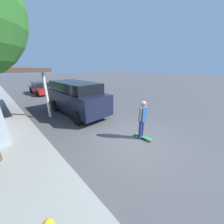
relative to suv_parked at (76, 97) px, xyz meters
name	(u,v)px	position (x,y,z in m)	size (l,w,h in m)	color
ground_plane	(133,141)	(-0.01, -4.81, -1.15)	(120.00, 120.00, 0.00)	#49494C
sidewalk	(10,122)	(-3.61, 1.19, -1.10)	(1.80, 80.00, 0.10)	gray
suv_parked	(76,97)	(0.00, 0.00, 0.00)	(2.05, 5.14, 2.13)	black
car_down_street	(41,88)	(0.38, 9.11, -0.50)	(1.85, 4.38, 1.35)	maroon
skateboarder	(142,118)	(0.41, -4.90, -0.19)	(0.41, 0.23, 1.73)	navy
skateboard	(144,137)	(0.48, -5.00, -1.07)	(0.23, 0.84, 0.10)	#337F3D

